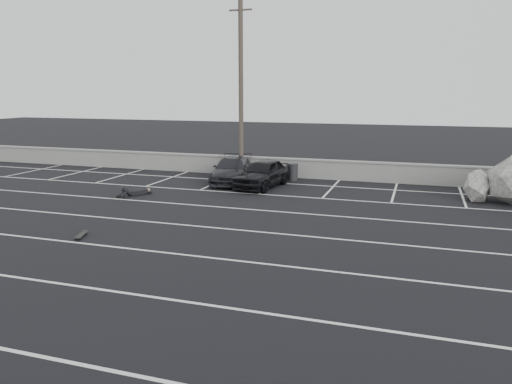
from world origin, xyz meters
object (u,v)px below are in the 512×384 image
(car_left, at_px, (262,173))
(car_right, at_px, (232,170))
(person, at_px, (140,190))
(skateboard, at_px, (81,235))
(trash_bin, at_px, (293,172))
(utility_pole, at_px, (241,89))

(car_left, height_order, car_right, car_left)
(car_right, bearing_deg, person, -136.09)
(car_left, bearing_deg, skateboard, -99.07)
(trash_bin, xyz_separation_m, person, (-5.86, -5.79, -0.24))
(utility_pole, xyz_separation_m, trash_bin, (3.00, -0.19, -4.36))
(car_left, bearing_deg, utility_pole, 136.81)
(car_left, xyz_separation_m, utility_pole, (-2.01, 2.46, 4.12))
(utility_pole, xyz_separation_m, person, (-2.86, -5.97, -4.60))
(trash_bin, height_order, skateboard, trash_bin)
(car_right, xyz_separation_m, utility_pole, (-0.09, 1.68, 4.16))
(car_left, relative_size, utility_pole, 0.43)
(utility_pole, relative_size, skateboard, 12.25)
(car_left, height_order, trash_bin, car_left)
(person, xyz_separation_m, skateboard, (1.83, -6.68, -0.15))
(car_right, distance_m, trash_bin, 3.28)
(car_right, bearing_deg, utility_pole, 81.25)
(trash_bin, bearing_deg, car_left, -113.57)
(car_left, xyz_separation_m, trash_bin, (0.99, 2.27, -0.24))
(car_left, height_order, skateboard, car_left)
(trash_bin, relative_size, skateboard, 1.17)
(utility_pole, bearing_deg, car_left, -50.73)
(car_right, distance_m, skateboard, 11.05)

